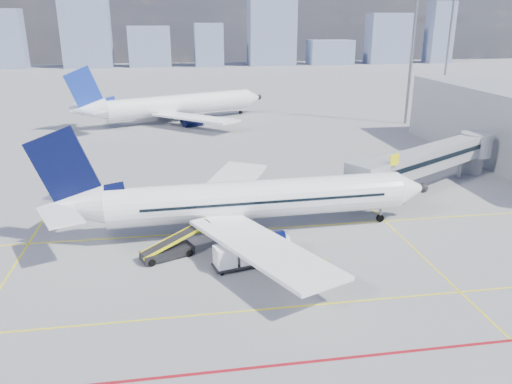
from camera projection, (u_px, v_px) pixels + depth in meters
ground at (261, 269)px, 40.55m from camera, size 420.00×420.00×0.00m
apron_markings at (262, 294)px, 36.82m from camera, size 90.00×35.12×0.01m
jet_bridge at (434, 158)px, 58.64m from camera, size 23.55×15.78×6.30m
floodlight_mast_ne at (412, 51)px, 93.14m from camera, size 3.20×0.61×25.45m
floodlight_mast_far at (449, 42)px, 129.85m from camera, size 3.20×0.61×25.45m
distant_skyline at (203, 39)px, 215.17m from camera, size 247.22×14.28×31.14m
main_aircraft at (242, 201)px, 46.35m from camera, size 37.14×32.35×10.90m
second_aircraft at (173, 106)px, 97.89m from camera, size 38.60×32.57×11.89m
baggage_tug at (291, 259)px, 40.63m from camera, size 2.23×1.64×1.41m
cargo_dolly at (236, 256)px, 40.25m from camera, size 3.99×2.45×2.04m
belt_loader at (169, 250)px, 42.26m from camera, size 6.33×3.76×2.60m
ramp_worker at (325, 268)px, 38.96m from camera, size 0.51×0.67×1.64m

